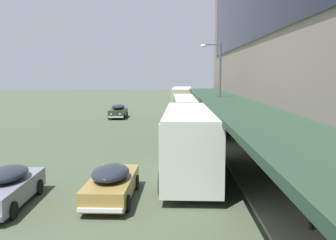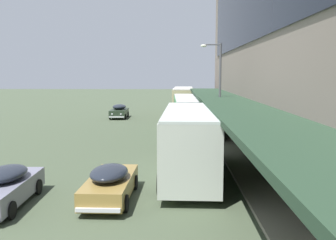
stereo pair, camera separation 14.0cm
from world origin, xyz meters
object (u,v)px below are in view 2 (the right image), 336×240
transit_bus_kerbside_rear (189,112)px  sedan_lead_mid (119,111)px  transit_bus_kerbside_far (189,139)px  sedan_second_near (4,187)px  pedestrian_at_kerb (311,198)px  street_lamp (218,85)px  sedan_oncoming_front (110,182)px  transit_bus_kerbside_front (183,99)px

transit_bus_kerbside_rear → sedan_lead_mid: size_ratio=2.58×
transit_bus_kerbside_rear → transit_bus_kerbside_far: size_ratio=1.23×
sedan_second_near → pedestrian_at_kerb: 11.18m
transit_bus_kerbside_rear → street_lamp: 6.32m
transit_bus_kerbside_far → sedan_oncoming_front: transit_bus_kerbside_far is taller
sedan_second_near → pedestrian_at_kerb: pedestrian_at_kerb is taller
transit_bus_kerbside_far → sedan_second_near: 8.49m
transit_bus_kerbside_front → sedan_oncoming_front: transit_bus_kerbside_front is taller
sedan_second_near → sedan_oncoming_front: size_ratio=1.01×
transit_bus_kerbside_front → sedan_lead_mid: 9.23m
transit_bus_kerbside_rear → sedan_second_near: bearing=-112.8°
transit_bus_kerbside_rear → sedan_lead_mid: 13.13m
sedan_lead_mid → street_lamp: size_ratio=0.62×
transit_bus_kerbside_far → pedestrian_at_kerb: (3.63, -6.54, -0.73)m
transit_bus_kerbside_rear → sedan_oncoming_front: bearing=-102.0°
transit_bus_kerbside_rear → sedan_oncoming_front: transit_bus_kerbside_rear is taller
transit_bus_kerbside_far → sedan_oncoming_front: bearing=-133.4°
transit_bus_kerbside_front → pedestrian_at_kerb: size_ratio=5.39×
sedan_lead_mid → pedestrian_at_kerb: 33.24m
transit_bus_kerbside_front → sedan_oncoming_front: (-3.54, -33.62, -1.18)m
pedestrian_at_kerb → street_lamp: (-1.31, 15.33, 3.08)m
sedan_lead_mid → sedan_second_near: bearing=-90.1°
sedan_second_near → street_lamp: 16.53m
transit_bus_kerbside_front → sedan_lead_mid: size_ratio=2.27×
transit_bus_kerbside_front → transit_bus_kerbside_far: size_ratio=1.08×
transit_bus_kerbside_front → transit_bus_kerbside_rear: transit_bus_kerbside_front is taller
transit_bus_kerbside_rear → sedan_second_near: transit_bus_kerbside_rear is taller
sedan_oncoming_front → street_lamp: street_lamp is taller
sedan_second_near → sedan_oncoming_front: bearing=10.2°
sedan_second_near → transit_bus_kerbside_rear: bearing=67.2°
transit_bus_kerbside_front → pedestrian_at_kerb: bearing=-84.7°
transit_bus_kerbside_far → street_lamp: 9.39m
pedestrian_at_kerb → transit_bus_kerbside_far: bearing=119.0°
street_lamp → sedan_oncoming_front: bearing=-114.6°
transit_bus_kerbside_front → transit_bus_kerbside_rear: (0.23, -15.85, -0.13)m
transit_bus_kerbside_far → sedan_lead_mid: 25.92m
transit_bus_kerbside_front → street_lamp: street_lamp is taller
transit_bus_kerbside_front → sedan_second_near: bearing=-102.4°
street_lamp → sedan_second_near: bearing=-126.5°
transit_bus_kerbside_front → pedestrian_at_kerb: (3.38, -36.69, -0.72)m
sedan_second_near → pedestrian_at_kerb: bearing=-12.1°
transit_bus_kerbside_far → sedan_oncoming_front: size_ratio=2.00×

